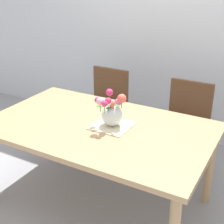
{
  "coord_description": "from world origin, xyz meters",
  "views": [
    {
      "loc": [
        1.22,
        -1.97,
        1.88
      ],
      "look_at": [
        0.1,
        0.04,
        0.87
      ],
      "focal_mm": 52.3,
      "sensor_mm": 36.0,
      "label": 1
    }
  ],
  "objects_px": {
    "dining_table": "(99,134)",
    "chair_right": "(186,121)",
    "chair_left": "(106,104)",
    "flower_vase": "(112,111)"
  },
  "relations": [
    {
      "from": "dining_table",
      "to": "chair_right",
      "type": "distance_m",
      "value": 1.0
    },
    {
      "from": "chair_left",
      "to": "chair_right",
      "type": "height_order",
      "value": "same"
    },
    {
      "from": "dining_table",
      "to": "flower_vase",
      "type": "height_order",
      "value": "flower_vase"
    },
    {
      "from": "chair_left",
      "to": "flower_vase",
      "type": "height_order",
      "value": "flower_vase"
    },
    {
      "from": "chair_left",
      "to": "flower_vase",
      "type": "bearing_deg",
      "value": 122.92
    },
    {
      "from": "dining_table",
      "to": "flower_vase",
      "type": "xyz_separation_m",
      "value": [
        0.1,
        0.04,
        0.2
      ]
    },
    {
      "from": "chair_left",
      "to": "chair_right",
      "type": "xyz_separation_m",
      "value": [
        0.9,
        0.0,
        0.0
      ]
    },
    {
      "from": "dining_table",
      "to": "chair_left",
      "type": "distance_m",
      "value": 1.0
    },
    {
      "from": "chair_right",
      "to": "flower_vase",
      "type": "relative_size",
      "value": 3.32
    },
    {
      "from": "chair_right",
      "to": "chair_left",
      "type": "bearing_deg",
      "value": 0.0
    }
  ]
}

